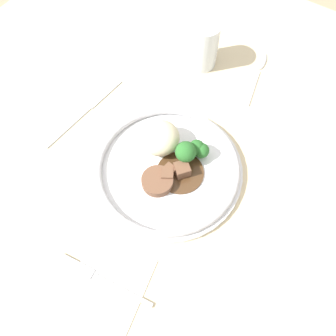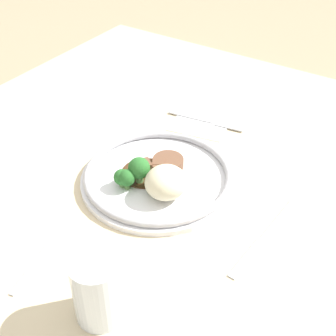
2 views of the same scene
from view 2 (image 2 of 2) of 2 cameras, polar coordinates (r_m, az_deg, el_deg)
name	(u,v)px [view 2 (image 2 of 2)]	position (r m, az deg, el deg)	size (l,w,h in m)	color
ground_plane	(172,214)	(0.83, 0.51, -5.64)	(8.00, 8.00, 0.00)	#998466
dining_table	(172,205)	(0.82, 0.52, -4.59)	(1.17, 1.13, 0.04)	beige
napkin	(203,119)	(1.01, 4.33, 5.94)	(0.16, 0.14, 0.00)	white
plate	(158,176)	(0.82, -1.26, -1.04)	(0.28, 0.28, 0.06)	white
juice_glass	(98,291)	(0.62, -8.49, -14.66)	(0.07, 0.07, 0.10)	yellow
fork	(213,122)	(1.00, 5.48, 5.55)	(0.04, 0.17, 0.00)	#B7B7BC
knife	(263,237)	(0.75, 11.56, -8.29)	(0.21, 0.02, 0.00)	#B7B7BC
spoon	(6,302)	(0.69, -19.20, -15.21)	(0.16, 0.05, 0.01)	#B7B7BC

